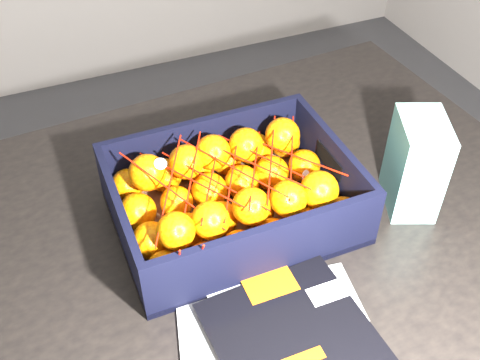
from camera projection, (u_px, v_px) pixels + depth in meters
name	position (u px, v px, depth m)	size (l,w,h in m)	color
table	(217.00, 269.00, 1.00)	(1.25, 0.88, 0.75)	black
produce_crate	(233.00, 203.00, 0.94)	(0.37, 0.28, 0.11)	brown
clementine_heap	(233.00, 193.00, 0.92)	(0.36, 0.27, 0.11)	orange
mesh_net	(229.00, 176.00, 0.88)	(0.31, 0.25, 0.09)	#B91506
retail_carton	(416.00, 164.00, 0.93)	(0.07, 0.11, 0.17)	white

